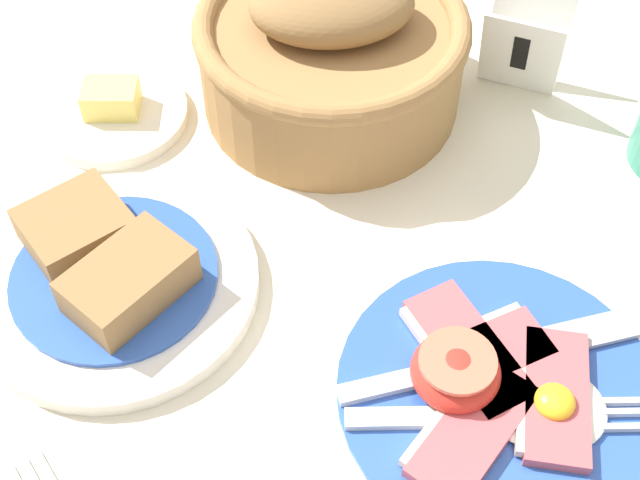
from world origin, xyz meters
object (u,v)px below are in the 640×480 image
at_px(bread_plate, 112,275).
at_px(bread_basket, 331,52).
at_px(breakfast_plate, 496,392).
at_px(butter_dish, 114,111).
at_px(number_card, 523,46).

bearing_deg(bread_plate, bread_basket, 63.33).
height_order(bread_plate, bread_basket, bread_basket).
relative_size(bread_plate, bread_basket, 0.92).
distance_m(breakfast_plate, butter_dish, 0.35).
xyz_separation_m(bread_plate, bread_basket, (0.10, 0.20, 0.03)).
bearing_deg(butter_dish, bread_plate, -70.10).
distance_m(bread_plate, butter_dish, 0.16).
bearing_deg(breakfast_plate, butter_dish, 148.77).
relative_size(bread_plate, butter_dish, 1.67).
bearing_deg(number_card, breakfast_plate, -79.34).
height_order(bread_basket, butter_dish, bread_basket).
xyz_separation_m(breakfast_plate, bread_basket, (-0.14, 0.24, 0.04)).
height_order(bread_basket, number_card, bread_basket).
relative_size(bread_basket, number_card, 2.72).
bearing_deg(breakfast_plate, bread_plate, 172.42).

